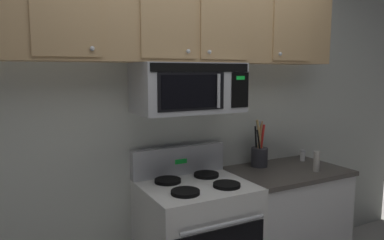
{
  "coord_description": "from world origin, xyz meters",
  "views": [
    {
      "loc": [
        -1.17,
        -1.73,
        1.69
      ],
      "look_at": [
        0.0,
        0.49,
        1.35
      ],
      "focal_mm": 33.63,
      "sensor_mm": 36.0,
      "label": 1
    }
  ],
  "objects_px": {
    "over_range_microwave": "(189,88)",
    "pepper_mill": "(317,161)",
    "utensil_crock_charcoal": "(259,154)",
    "salt_shaker": "(303,155)"
  },
  "relations": [
    {
      "from": "over_range_microwave",
      "to": "pepper_mill",
      "type": "height_order",
      "value": "over_range_microwave"
    },
    {
      "from": "over_range_microwave",
      "to": "utensil_crock_charcoal",
      "type": "xyz_separation_m",
      "value": [
        0.7,
        0.06,
        -0.57
      ]
    },
    {
      "from": "over_range_microwave",
      "to": "utensil_crock_charcoal",
      "type": "relative_size",
      "value": 1.92
    },
    {
      "from": "salt_shaker",
      "to": "pepper_mill",
      "type": "relative_size",
      "value": 0.6
    },
    {
      "from": "utensil_crock_charcoal",
      "to": "pepper_mill",
      "type": "xyz_separation_m",
      "value": [
        0.3,
        -0.34,
        -0.03
      ]
    },
    {
      "from": "over_range_microwave",
      "to": "salt_shaker",
      "type": "bearing_deg",
      "value": 1.5
    },
    {
      "from": "over_range_microwave",
      "to": "salt_shaker",
      "type": "xyz_separation_m",
      "value": [
        1.16,
        0.03,
        -0.63
      ]
    },
    {
      "from": "over_range_microwave",
      "to": "pepper_mill",
      "type": "distance_m",
      "value": 1.2
    },
    {
      "from": "salt_shaker",
      "to": "pepper_mill",
      "type": "xyz_separation_m",
      "value": [
        -0.15,
        -0.3,
        0.03
      ]
    },
    {
      "from": "over_range_microwave",
      "to": "salt_shaker",
      "type": "distance_m",
      "value": 1.32
    }
  ]
}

